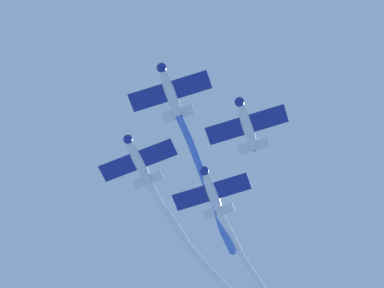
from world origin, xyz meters
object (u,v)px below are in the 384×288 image
object	(u,v)px
airplane_lead	(170,91)
airplane_slot	(212,192)
airplane_right_wing	(138,160)
airplane_left_wing	(247,125)

from	to	relation	value
airplane_lead	airplane_slot	xyz separation A→B (m)	(0.53, -11.12, -0.20)
airplane_lead	airplane_right_wing	world-z (taller)	airplane_right_wing
airplane_left_wing	airplane_right_wing	world-z (taller)	airplane_right_wing
airplane_lead	airplane_right_wing	size ratio (longest dim) A/B	1.01
airplane_lead	airplane_left_wing	bearing A→B (deg)	131.96
airplane_left_wing	airplane_slot	size ratio (longest dim) A/B	1.00
airplane_slot	airplane_left_wing	bearing A→B (deg)	42.72
airplane_lead	airplane_right_wing	distance (m)	7.88
airplane_right_wing	airplane_slot	distance (m)	7.89
airplane_left_wing	airplane_slot	distance (m)	7.88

